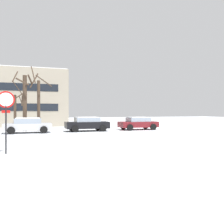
{
  "coord_description": "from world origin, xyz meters",
  "views": [
    {
      "loc": [
        -1.54,
        -14.34,
        1.93
      ],
      "look_at": [
        5.23,
        5.35,
        1.86
      ],
      "focal_mm": 39.67,
      "sensor_mm": 36.0,
      "label": 1
    }
  ],
  "objects_px": {
    "parked_car_silver": "(28,125)",
    "parked_car_black": "(87,124)",
    "stop_sign": "(6,110)",
    "parked_car_maroon": "(138,123)"
  },
  "relations": [
    {
      "from": "parked_car_black",
      "to": "stop_sign",
      "type": "bearing_deg",
      "value": -119.61
    },
    {
      "from": "stop_sign",
      "to": "parked_car_black",
      "type": "distance_m",
      "value": 13.01
    },
    {
      "from": "parked_car_black",
      "to": "parked_car_maroon",
      "type": "height_order",
      "value": "parked_car_black"
    },
    {
      "from": "parked_car_silver",
      "to": "parked_car_maroon",
      "type": "bearing_deg",
      "value": 1.56
    },
    {
      "from": "stop_sign",
      "to": "parked_car_maroon",
      "type": "xyz_separation_m",
      "value": [
        11.83,
        11.28,
        -1.3
      ]
    },
    {
      "from": "parked_car_silver",
      "to": "stop_sign",
      "type": "bearing_deg",
      "value": -95.03
    },
    {
      "from": "parked_car_black",
      "to": "parked_car_maroon",
      "type": "bearing_deg",
      "value": 0.2
    },
    {
      "from": "parked_car_silver",
      "to": "parked_car_maroon",
      "type": "xyz_separation_m",
      "value": [
        10.87,
        0.3,
        -0.01
      ]
    },
    {
      "from": "parked_car_silver",
      "to": "parked_car_black",
      "type": "xyz_separation_m",
      "value": [
        5.43,
        0.28,
        0.02
      ]
    },
    {
      "from": "stop_sign",
      "to": "parked_car_black",
      "type": "xyz_separation_m",
      "value": [
        6.4,
        11.26,
        -1.28
      ]
    }
  ]
}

